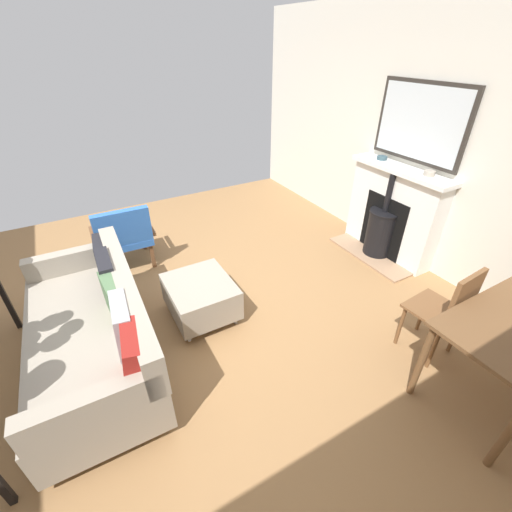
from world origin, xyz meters
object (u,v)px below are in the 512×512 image
(mantel_bowl_near, at_px, (382,158))
(dining_chair_near_fireplace, at_px, (448,308))
(mantel_bowl_far, at_px, (429,173))
(armchair_accent, at_px, (123,235))
(fireplace, at_px, (390,217))
(sofa, at_px, (96,331))
(ottoman, at_px, (201,296))

(mantel_bowl_near, height_order, dining_chair_near_fireplace, mantel_bowl_near)
(mantel_bowl_far, relative_size, armchair_accent, 0.15)
(mantel_bowl_near, relative_size, dining_chair_near_fireplace, 0.14)
(mantel_bowl_near, height_order, armchair_accent, mantel_bowl_near)
(armchair_accent, bearing_deg, fireplace, 156.76)
(sofa, relative_size, ottoman, 2.77)
(fireplace, height_order, dining_chair_near_fireplace, fireplace)
(mantel_bowl_far, xyz_separation_m, armchair_accent, (3.00, -1.59, -0.71))
(ottoman, bearing_deg, mantel_bowl_near, -172.95)
(fireplace, distance_m, ottoman, 2.52)
(ottoman, bearing_deg, dining_chair_near_fireplace, 137.33)
(sofa, xyz_separation_m, dining_chair_near_fireplace, (-2.53, 1.32, 0.16))
(armchair_accent, bearing_deg, mantel_bowl_far, 152.00)
(fireplace, height_order, mantel_bowl_near, mantel_bowl_near)
(mantel_bowl_near, distance_m, armchair_accent, 3.22)
(mantel_bowl_far, relative_size, sofa, 0.06)
(armchair_accent, bearing_deg, sofa, 70.09)
(mantel_bowl_far, height_order, ottoman, mantel_bowl_far)
(ottoman, xyz_separation_m, dining_chair_near_fireplace, (-1.58, 1.46, 0.29))
(sofa, bearing_deg, fireplace, -177.99)
(mantel_bowl_far, bearing_deg, sofa, -3.33)
(fireplace, bearing_deg, sofa, 2.01)
(armchair_accent, bearing_deg, ottoman, 109.67)
(fireplace, height_order, armchair_accent, fireplace)
(ottoman, bearing_deg, mantel_bowl_far, 172.29)
(mantel_bowl_far, distance_m, armchair_accent, 3.47)
(ottoman, bearing_deg, sofa, 8.48)
(sofa, height_order, armchair_accent, sofa)
(dining_chair_near_fireplace, bearing_deg, armchair_accent, -53.16)
(fireplace, distance_m, mantel_bowl_far, 0.73)
(fireplace, relative_size, ottoman, 1.90)
(sofa, height_order, ottoman, sofa)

